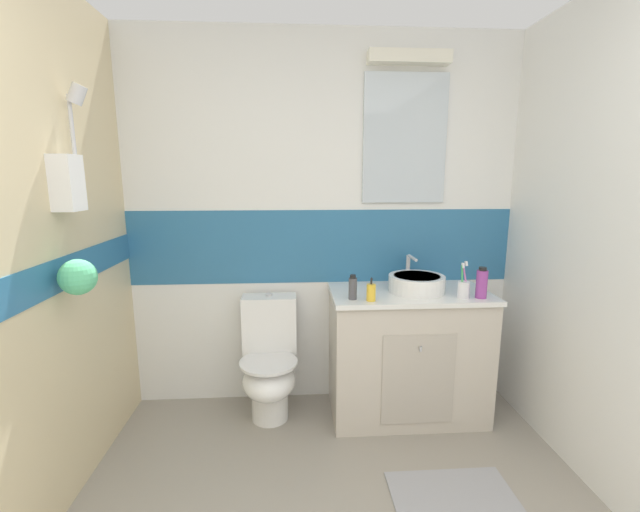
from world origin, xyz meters
name	(u,v)px	position (x,y,z in m)	size (l,w,h in m)	color
wall_back_tiled	(324,222)	(0.01, 2.45, 1.26)	(3.20, 0.20, 2.50)	white
vanity_cabinet	(407,353)	(0.54, 2.14, 0.43)	(1.01, 0.55, 0.85)	beige
sink_basin	(416,283)	(0.58, 2.12, 0.91)	(0.35, 0.40, 0.21)	white
toilet	(269,363)	(-0.37, 2.16, 0.37)	(0.37, 0.50, 0.80)	white
toothbrush_cup	(464,288)	(0.82, 1.97, 0.91)	(0.07, 0.07, 0.22)	white
soap_dispenser	(371,292)	(0.25, 1.94, 0.90)	(0.05, 0.05, 0.14)	yellow
mouthwash_bottle	(482,283)	(0.93, 1.96, 0.94)	(0.07, 0.07, 0.19)	#993F99
deodorant_spray_can	(353,288)	(0.15, 1.98, 0.92)	(0.05, 0.05, 0.15)	#4C4C51
bath_mat	(451,493)	(0.58, 1.39, 0.01)	(0.62, 0.33, 0.01)	#99999E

